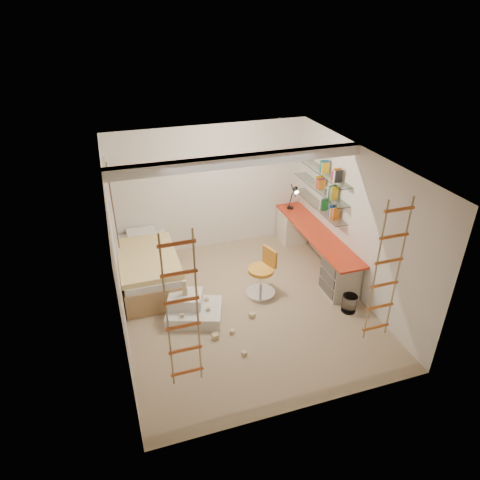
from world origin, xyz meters
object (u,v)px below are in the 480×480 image
object	(u,v)px
bed	(148,268)
swivel_chair	(262,278)
desk	(314,247)
play_platform	(192,308)

from	to	relation	value
bed	swivel_chair	size ratio (longest dim) A/B	2.26
bed	swivel_chair	world-z (taller)	swivel_chair
bed	swivel_chair	distance (m)	2.11
desk	bed	bearing A→B (deg)	173.51
desk	bed	distance (m)	3.22
bed	play_platform	size ratio (longest dim) A/B	1.88
desk	swivel_chair	bearing A→B (deg)	-155.25
desk	swivel_chair	distance (m)	1.46
swivel_chair	desk	bearing A→B (deg)	24.75
desk	bed	size ratio (longest dim) A/B	1.40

